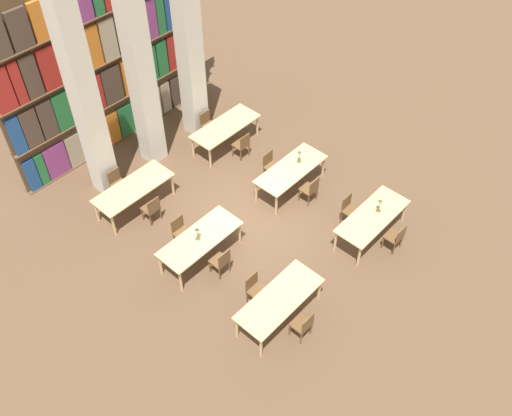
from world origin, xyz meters
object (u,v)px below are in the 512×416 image
at_px(reading_table_1, 372,218).
at_px(reading_table_5, 225,128).
at_px(chair_1, 255,288).
at_px(chair_3, 349,209).
at_px(chair_2, 396,237).
at_px(reading_table_3, 291,171).
at_px(reading_table_0, 279,300).
at_px(pillar_center, 140,72).
at_px(chair_4, 221,261).
at_px(chair_7, 271,165).
at_px(chair_10, 242,144).
at_px(pillar_left, 85,102).
at_px(desk_lamp_2, 299,154).
at_px(desk_lamp_0, 380,203).
at_px(chair_9, 118,183).
at_px(chair_0, 303,325).
at_px(desk_lamp_1, 197,232).
at_px(reading_table_4, 133,189).
at_px(chair_5, 181,231).
at_px(chair_11, 208,124).
at_px(chair_6, 310,189).
at_px(chair_8, 152,208).
at_px(pillar_right, 189,46).
at_px(reading_table_2, 200,240).

xyz_separation_m(reading_table_1, reading_table_5, (0.06, 5.44, 0.00)).
distance_m(chair_1, chair_3, 3.64).
relative_size(chair_2, reading_table_3, 0.39).
height_order(reading_table_0, chair_1, chair_1).
xyz_separation_m(pillar_center, chair_4, (-1.77, -4.68, -2.53)).
xyz_separation_m(chair_7, chair_10, (0.10, 1.24, 0.00)).
relative_size(pillar_left, pillar_center, 1.00).
xyz_separation_m(chair_2, reading_table_3, (-0.10, 3.46, 0.22)).
relative_size(reading_table_3, desk_lamp_2, 5.59).
relative_size(desk_lamp_0, chair_9, 0.48).
bearing_deg(chair_0, reading_table_5, 58.92).
relative_size(desk_lamp_1, reading_table_4, 0.18).
bearing_deg(reading_table_0, reading_table_3, 36.61).
distance_m(chair_5, chair_11, 4.47).
xyz_separation_m(chair_2, chair_4, (-3.61, 2.77, 0.00)).
height_order(pillar_center, desk_lamp_0, pillar_center).
relative_size(chair_0, chair_2, 1.00).
bearing_deg(chair_4, reading_table_1, -29.70).
distance_m(pillar_left, reading_table_0, 6.99).
bearing_deg(reading_table_0, chair_4, 89.55).
distance_m(chair_0, chair_6, 4.38).
xyz_separation_m(chair_4, chair_9, (0.01, 4.13, 0.00)).
relative_size(reading_table_0, chair_2, 2.57).
height_order(desk_lamp_0, chair_9, desk_lamp_0).
xyz_separation_m(chair_0, chair_6, (3.52, 2.62, 0.00)).
relative_size(chair_1, desk_lamp_1, 2.19).
xyz_separation_m(reading_table_3, chair_10, (0.08, 1.98, -0.22)).
bearing_deg(pillar_center, desk_lamp_2, -61.89).
distance_m(chair_7, chair_8, 3.68).
relative_size(reading_table_1, chair_9, 2.57).
bearing_deg(chair_8, pillar_center, 49.08).
xyz_separation_m(desk_lamp_0, reading_table_4, (-3.78, 5.43, -0.36)).
relative_size(reading_table_0, reading_table_3, 1.00).
bearing_deg(chair_3, chair_6, -84.38).
xyz_separation_m(pillar_right, desk_lamp_1, (-3.61, -3.92, -1.96)).
height_order(desk_lamp_2, reading_table_5, desk_lamp_2).
xyz_separation_m(pillar_right, reading_table_5, (0.06, -1.27, -2.30)).
bearing_deg(pillar_center, desk_lamp_0, -73.12).
relative_size(pillar_center, pillar_right, 1.00).
height_order(pillar_left, reading_table_1, pillar_left).
xyz_separation_m(desk_lamp_0, desk_lamp_2, (0.08, 2.75, -0.01)).
distance_m(reading_table_1, chair_3, 0.77).
bearing_deg(pillar_right, chair_11, -87.93).
distance_m(reading_table_2, reading_table_3, 3.50).
bearing_deg(chair_9, desk_lamp_2, 138.61).
height_order(reading_table_0, reading_table_1, same).
xyz_separation_m(chair_0, chair_11, (3.62, 6.80, 0.00)).
distance_m(reading_table_0, chair_3, 3.68).
height_order(desk_lamp_0, chair_5, desk_lamp_0).
bearing_deg(desk_lamp_1, desk_lamp_2, -0.53).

